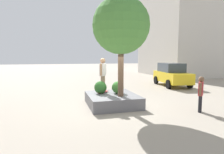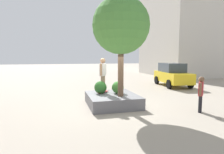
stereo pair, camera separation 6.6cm
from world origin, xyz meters
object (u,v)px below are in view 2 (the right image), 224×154
pedestrian_crossing (201,92)px  taxi_cab (172,74)px  skateboard (103,92)px  plaza_tree (121,26)px  skateboarder (103,72)px

pedestrian_crossing → taxi_cab: bearing=156.1°
skateboard → taxi_cab: bearing=122.3°
plaza_tree → skateboard: size_ratio=6.46×
plaza_tree → taxi_cab: plaza_tree is taller
taxi_cab → skateboard: bearing=-57.7°
skateboard → skateboarder: skateboarder is taller
skateboarder → pedestrian_crossing: skateboarder is taller
plaza_tree → skateboarder: (-1.05, -0.65, -2.28)m
skateboard → taxi_cab: 8.40m
taxi_cab → pedestrian_crossing: taxi_cab is taller
plaza_tree → skateboard: bearing=-148.1°
pedestrian_crossing → skateboard: bearing=-125.3°
pedestrian_crossing → skateboarder: bearing=-125.3°
skateboard → pedestrian_crossing: size_ratio=0.45×
taxi_cab → pedestrian_crossing: 7.91m
skateboarder → taxi_cab: size_ratio=0.40×
taxi_cab → pedestrian_crossing: (7.23, -3.20, -0.06)m
plaza_tree → skateboard: (-1.05, -0.65, -3.33)m
skateboarder → taxi_cab: skateboarder is taller
skateboarder → pedestrian_crossing: size_ratio=1.10×
skateboard → skateboarder: 1.05m
skateboarder → plaza_tree: bearing=31.9°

